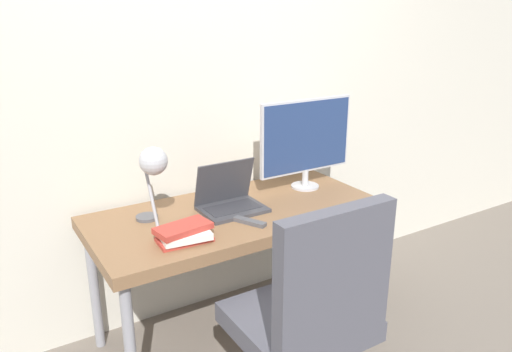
% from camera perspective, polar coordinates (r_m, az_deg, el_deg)
% --- Properties ---
extents(wall_back, '(8.00, 0.05, 2.60)m').
position_cam_1_polar(wall_back, '(2.81, -6.65, 9.46)').
color(wall_back, beige).
rests_on(wall_back, ground_plane).
extents(desk, '(1.51, 0.71, 0.75)m').
position_cam_1_polar(desk, '(2.62, -2.20, -5.24)').
color(desk, brown).
rests_on(desk, ground_plane).
extents(laptop, '(0.32, 0.25, 0.25)m').
position_cam_1_polar(laptop, '(2.59, -3.01, -2.74)').
color(laptop, '#38383D').
rests_on(laptop, desk).
extents(monitor, '(0.60, 0.16, 0.52)m').
position_cam_1_polar(monitor, '(2.85, 5.76, 4.24)').
color(monitor, '#B7B7BC').
rests_on(monitor, desk).
extents(desk_lamp, '(0.13, 0.27, 0.41)m').
position_cam_1_polar(desk_lamp, '(2.32, -11.73, 1.05)').
color(desk_lamp, '#4C4C51').
rests_on(desk_lamp, desk).
extents(office_chair, '(0.62, 0.64, 1.07)m').
position_cam_1_polar(office_chair, '(2.07, 6.41, -14.89)').
color(office_chair, black).
rests_on(office_chair, ground_plane).
extents(book_stack, '(0.26, 0.19, 0.08)m').
position_cam_1_polar(book_stack, '(2.27, -8.22, -6.49)').
color(book_stack, '#B2382D').
rests_on(book_stack, desk).
extents(tv_remote, '(0.11, 0.17, 0.02)m').
position_cam_1_polar(tv_remote, '(2.43, -0.73, -5.25)').
color(tv_remote, '#4C4C51').
rests_on(tv_remote, desk).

